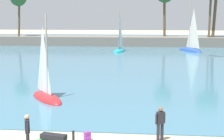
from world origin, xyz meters
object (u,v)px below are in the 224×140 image
sailboat_mid_bay (120,47)px  sailboat_toward_headland (191,46)px  sailboat_near_shore (46,91)px  person_rigging_by_gear (27,132)px  backpack_spare (87,137)px  person_at_waterline (160,123)px

sailboat_mid_bay → sailboat_toward_headland: bearing=8.3°
sailboat_toward_headland → sailboat_mid_bay: bearing=-171.7°
sailboat_near_shore → sailboat_mid_bay: (2.63, 33.26, 0.08)m
person_rigging_by_gear → sailboat_mid_bay: sailboat_mid_bay is taller
backpack_spare → sailboat_near_shore: size_ratio=0.07×
sailboat_toward_headland → sailboat_near_shore: bearing=-112.1°
backpack_spare → sailboat_near_shore: (-4.25, 7.89, 0.43)m
backpack_spare → sailboat_near_shore: sailboat_near_shore is taller
sailboat_near_shore → person_at_waterline: bearing=-44.6°
person_at_waterline → sailboat_near_shore: (-7.69, 7.59, -0.26)m
person_rigging_by_gear → sailboat_toward_headland: (12.31, 44.38, -0.06)m
person_at_waterline → sailboat_near_shore: bearing=135.4°
person_at_waterline → person_rigging_by_gear: bearing=-162.4°
backpack_spare → sailboat_toward_headland: (9.93, 42.84, 0.63)m
sailboat_near_shore → sailboat_toward_headland: size_ratio=0.74×
person_rigging_by_gear → person_at_waterline: bearing=17.6°
sailboat_near_shore → backpack_spare: bearing=-61.7°
backpack_spare → sailboat_mid_bay: (-1.62, 41.15, 0.51)m
person_rigging_by_gear → sailboat_mid_bay: size_ratio=0.23×
backpack_spare → sailboat_near_shore: 8.97m
person_at_waterline → sailboat_toward_headland: 43.03m
sailboat_mid_bay → person_at_waterline: bearing=-82.9°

